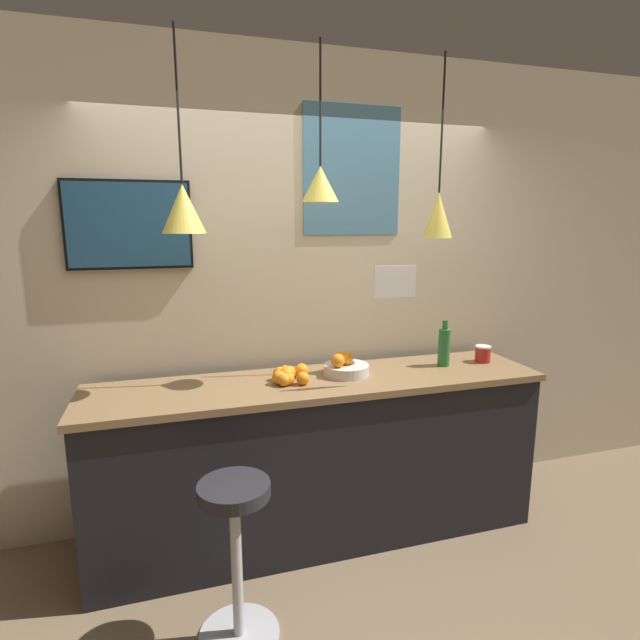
{
  "coord_description": "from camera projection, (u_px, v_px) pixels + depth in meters",
  "views": [
    {
      "loc": [
        -0.79,
        -2.07,
        1.89
      ],
      "look_at": [
        0.0,
        0.57,
        1.34
      ],
      "focal_mm": 28.0,
      "sensor_mm": 36.0,
      "label": 1
    }
  ],
  "objects": [
    {
      "name": "bar_stool",
      "position": [
        236.0,
        539.0,
        2.21
      ],
      "size": [
        0.37,
        0.37,
        0.77
      ],
      "color": "#B7B7BC",
      "rests_on": "ground_plane"
    },
    {
      "name": "fruit_bowl",
      "position": [
        345.0,
        367.0,
        2.95
      ],
      "size": [
        0.27,
        0.27,
        0.14
      ],
      "color": "beige",
      "rests_on": "service_counter"
    },
    {
      "name": "wall_poster",
      "position": [
        352.0,
        171.0,
        3.09
      ],
      "size": [
        0.63,
        0.01,
        0.78
      ],
      "color": "teal"
    },
    {
      "name": "orange_pile",
      "position": [
        288.0,
        375.0,
        2.83
      ],
      "size": [
        0.23,
        0.24,
        0.09
      ],
      "color": "orange",
      "rests_on": "service_counter"
    },
    {
      "name": "juice_bottle",
      "position": [
        444.0,
        346.0,
        3.13
      ],
      "size": [
        0.07,
        0.07,
        0.29
      ],
      "color": "#286B33",
      "rests_on": "service_counter"
    },
    {
      "name": "mounted_tv",
      "position": [
        129.0,
        225.0,
        2.76
      ],
      "size": [
        0.67,
        0.04,
        0.49
      ],
      "color": "black"
    },
    {
      "name": "back_wall",
      "position": [
        301.0,
        291.0,
        3.17
      ],
      "size": [
        8.0,
        0.06,
        2.9
      ],
      "color": "beige",
      "rests_on": "ground_plane"
    },
    {
      "name": "service_counter",
      "position": [
        320.0,
        458.0,
        2.97
      ],
      "size": [
        2.64,
        0.6,
        0.99
      ],
      "color": "black",
      "rests_on": "ground_plane"
    },
    {
      "name": "pendant_lamp_middle",
      "position": [
        320.0,
        183.0,
        2.66
      ],
      "size": [
        0.2,
        0.2,
        0.81
      ],
      "color": "black"
    },
    {
      "name": "ground_plane",
      "position": [
        352.0,
        599.0,
        2.54
      ],
      "size": [
        14.0,
        14.0,
        0.0
      ],
      "primitive_type": "plane",
      "color": "#756047"
    },
    {
      "name": "pendant_lamp_right",
      "position": [
        438.0,
        214.0,
        2.89
      ],
      "size": [
        0.17,
        0.17,
        1.01
      ],
      "color": "black"
    },
    {
      "name": "hanging_menu_board",
      "position": [
        395.0,
        281.0,
        2.65
      ],
      "size": [
        0.24,
        0.01,
        0.17
      ],
      "color": "white"
    },
    {
      "name": "spread_jar",
      "position": [
        483.0,
        354.0,
        3.22
      ],
      "size": [
        0.1,
        0.1,
        0.11
      ],
      "color": "red",
      "rests_on": "service_counter"
    },
    {
      "name": "pendant_lamp_left",
      "position": [
        183.0,
        208.0,
        2.48
      ],
      "size": [
        0.22,
        0.22,
        0.97
      ],
      "color": "black"
    }
  ]
}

